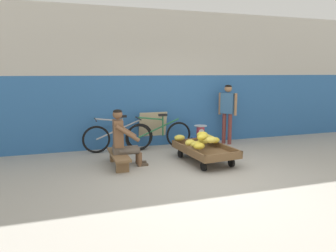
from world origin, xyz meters
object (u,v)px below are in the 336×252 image
(sign_board, at_px, (153,129))
(low_bench, at_px, (119,157))
(banana_cart, at_px, (205,151))
(weighing_scale, at_px, (201,131))
(bicycle_near_left, at_px, (118,137))
(shopping_bag, at_px, (212,149))
(vendor_seated, at_px, (123,138))
(bicycle_far_left, at_px, (159,135))
(customer_adult, at_px, (228,107))
(plastic_crate, at_px, (200,144))

(sign_board, bearing_deg, low_bench, -126.61)
(banana_cart, distance_m, weighing_scale, 1.07)
(bicycle_near_left, height_order, shopping_bag, bicycle_near_left)
(banana_cart, height_order, vendor_seated, vendor_seated)
(weighing_scale, bearing_deg, bicycle_far_left, 158.74)
(weighing_scale, relative_size, bicycle_far_left, 0.18)
(banana_cart, xyz_separation_m, shopping_bag, (0.42, 0.50, -0.12))
(low_bench, xyz_separation_m, vendor_seated, (0.09, -0.00, 0.37))
(sign_board, distance_m, customer_adult, 2.00)
(low_bench, xyz_separation_m, plastic_crate, (2.08, 0.75, -0.05))
(customer_adult, bearing_deg, plastic_crate, -157.74)
(low_bench, distance_m, customer_adult, 3.28)
(banana_cart, distance_m, bicycle_near_left, 2.12)
(vendor_seated, xyz_separation_m, weighing_scale, (1.99, 0.75, -0.11))
(plastic_crate, height_order, sign_board, sign_board)
(weighing_scale, bearing_deg, sign_board, 144.16)
(bicycle_far_left, relative_size, shopping_bag, 6.92)
(low_bench, height_order, weighing_scale, weighing_scale)
(bicycle_far_left, bearing_deg, weighing_scale, -21.26)
(weighing_scale, distance_m, sign_board, 1.23)
(plastic_crate, bearing_deg, low_bench, -160.27)
(customer_adult, xyz_separation_m, shopping_bag, (-0.83, -0.87, -0.83))
(vendor_seated, xyz_separation_m, bicycle_near_left, (0.09, 1.19, -0.21))
(banana_cart, height_order, sign_board, sign_board)
(bicycle_far_left, bearing_deg, plastic_crate, -21.20)
(low_bench, relative_size, sign_board, 1.26)
(vendor_seated, bearing_deg, bicycle_near_left, 85.61)
(customer_adult, bearing_deg, weighing_scale, -157.67)
(customer_adult, bearing_deg, bicycle_far_left, -179.70)
(bicycle_far_left, xyz_separation_m, shopping_bag, (1.01, -0.86, -0.23))
(plastic_crate, xyz_separation_m, weighing_scale, (0.00, -0.00, 0.30))
(weighing_scale, xyz_separation_m, customer_adult, (0.91, 0.37, 0.50))
(low_bench, height_order, sign_board, sign_board)
(plastic_crate, bearing_deg, sign_board, 144.20)
(low_bench, bearing_deg, bicycle_far_left, 44.03)
(banana_cart, xyz_separation_m, customer_adult, (1.25, 1.37, 0.71))
(plastic_crate, bearing_deg, banana_cart, -108.85)
(bicycle_near_left, bearing_deg, bicycle_far_left, -4.54)
(plastic_crate, distance_m, shopping_bag, 0.51)
(weighing_scale, bearing_deg, vendor_seated, -159.40)
(sign_board, bearing_deg, bicycle_far_left, -80.43)
(shopping_bag, bearing_deg, low_bench, -173.46)
(weighing_scale, xyz_separation_m, sign_board, (-0.99, 0.72, -0.02))
(vendor_seated, distance_m, shopping_bag, 2.14)
(plastic_crate, distance_m, weighing_scale, 0.30)
(shopping_bag, bearing_deg, bicycle_near_left, 154.66)
(bicycle_near_left, bearing_deg, shopping_bag, -25.34)
(low_bench, bearing_deg, weighing_scale, 19.71)
(bicycle_near_left, bearing_deg, plastic_crate, -13.00)
(banana_cart, relative_size, vendor_seated, 1.33)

